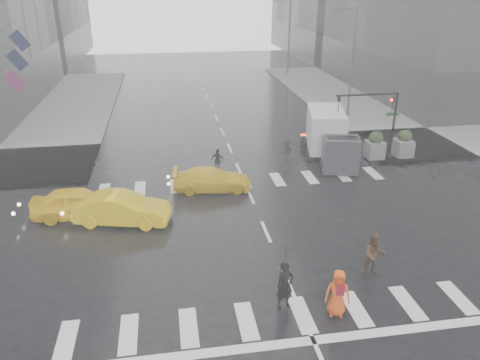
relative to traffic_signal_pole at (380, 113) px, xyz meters
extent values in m
plane|color=black|center=(-9.01, -8.01, -3.22)|extent=(120.00, 120.00, 0.00)
cube|color=slate|center=(10.49, 9.49, -3.14)|extent=(35.00, 35.00, 0.15)
cube|color=#2F2D2A|center=(19.99, 18.99, -1.02)|extent=(26.05, 26.05, 4.40)
cube|color=#2F2D2A|center=(19.99, 47.99, -1.02)|extent=(26.05, 26.05, 4.40)
cylinder|color=black|center=(0.99, -0.01, -0.97)|extent=(0.16, 0.16, 4.50)
cylinder|color=black|center=(-1.01, -0.01, 1.18)|extent=(4.00, 0.12, 0.12)
imported|color=black|center=(0.74, -0.01, 0.48)|extent=(0.16, 0.20, 1.00)
imported|color=black|center=(-2.81, -0.01, 0.68)|extent=(0.16, 0.20, 1.00)
sphere|color=#FF190C|center=(0.64, -0.01, 0.78)|extent=(0.20, 0.20, 0.20)
cube|color=#0D5C1E|center=(0.99, 0.29, -0.22)|extent=(0.90, 0.03, 0.22)
cylinder|color=#59595B|center=(1.99, 9.99, 1.28)|extent=(0.20, 0.20, 9.00)
cylinder|color=#59595B|center=(1.09, 9.99, 5.58)|extent=(1.80, 0.12, 0.12)
cube|color=#59595B|center=(0.19, 9.99, 5.48)|extent=(0.50, 0.22, 0.15)
cylinder|color=#59595B|center=(1.99, 29.99, 1.28)|extent=(0.20, 0.20, 9.00)
cube|color=#59595B|center=(0.19, 29.99, 5.48)|extent=(0.50, 0.22, 0.15)
cube|color=slate|center=(-2.01, 0.19, -2.52)|extent=(1.10, 1.10, 1.10)
sphere|color=black|center=(-2.01, 0.19, -1.72)|extent=(0.90, 0.90, 0.90)
cube|color=slate|center=(-0.01, 0.19, -2.52)|extent=(1.10, 1.10, 1.10)
sphere|color=black|center=(-0.01, 0.19, -1.72)|extent=(0.90, 0.90, 0.90)
cube|color=slate|center=(1.99, 0.19, -2.52)|extent=(1.10, 1.10, 1.10)
sphere|color=black|center=(1.99, 0.19, -1.72)|extent=(0.90, 0.90, 0.90)
cube|color=red|center=(-23.81, 8.99, 1.03)|extent=(1.54, 0.02, 1.66)
cube|color=#0E1235|center=(-23.81, 10.49, 2.23)|extent=(1.54, 0.02, 1.66)
cylinder|color=#59595B|center=(-24.91, 11.99, 4.18)|extent=(2.00, 0.06, 1.43)
cube|color=#0E1235|center=(-23.81, 11.99, 3.43)|extent=(1.54, 0.02, 1.66)
imported|color=black|center=(-9.53, -13.47, -2.30)|extent=(0.76, 0.60, 1.83)
imported|color=black|center=(-9.53, -13.47, -1.23)|extent=(1.18, 1.19, 0.88)
imported|color=#432A18|center=(-5.52, -12.01, -2.32)|extent=(0.95, 0.79, 1.78)
imported|color=#EA4C10|center=(-7.82, -14.14, -2.33)|extent=(0.99, 0.78, 1.78)
cube|color=maroon|center=(-7.82, -14.32, -2.07)|extent=(0.31, 0.23, 0.40)
imported|color=black|center=(-10.33, -0.23, -2.47)|extent=(1.02, 0.88, 1.49)
imported|color=black|center=(-5.68, 0.97, -2.46)|extent=(1.12, 0.98, 1.51)
imported|color=yellow|center=(-17.89, -4.96, -2.47)|extent=(4.41, 1.82, 1.50)
imported|color=yellow|center=(-15.67, -6.01, -2.46)|extent=(4.81, 2.59, 1.50)
imported|color=yellow|center=(-10.98, -2.83, -2.59)|extent=(3.98, 2.10, 1.26)
cube|color=silver|center=(-2.99, 1.47, -1.33)|extent=(2.21, 4.23, 2.48)
cube|color=#2F2F34|center=(-2.99, -1.47, -2.07)|extent=(2.11, 1.65, 2.11)
cube|color=black|center=(-2.99, -1.47, -1.43)|extent=(1.84, 0.83, 0.83)
cylinder|color=black|center=(-3.95, -1.66, -2.80)|extent=(0.26, 0.83, 0.83)
cylinder|color=black|center=(-2.02, -1.66, -2.80)|extent=(0.26, 0.83, 0.83)
cylinder|color=black|center=(-3.95, 0.36, -2.80)|extent=(0.26, 0.83, 0.83)
cylinder|color=black|center=(-2.02, 0.36, -2.80)|extent=(0.26, 0.83, 0.83)
cylinder|color=black|center=(-3.95, 2.94, -2.80)|extent=(0.26, 0.83, 0.83)
cylinder|color=black|center=(-2.02, 2.94, -2.80)|extent=(0.26, 0.83, 0.83)
camera|label=1|loc=(-13.33, -26.76, 7.66)|focal=35.00mm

